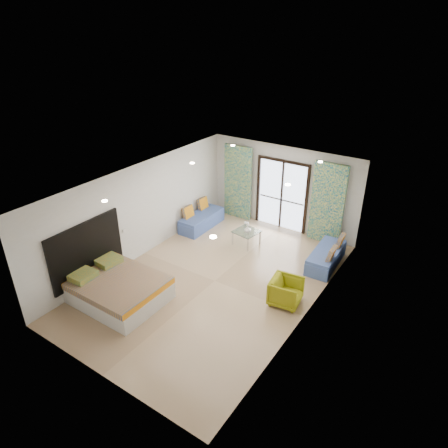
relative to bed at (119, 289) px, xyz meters
The scene contains 24 objects.
floor 2.44m from the bed, 52.38° to the left, with size 5.00×7.50×0.01m, color #9E805E, non-canonical shape.
ceiling 3.41m from the bed, 52.38° to the left, with size 5.00×7.50×0.01m, color silver, non-canonical shape.
wall_back 5.95m from the bed, 75.38° to the left, with size 5.00×0.01×2.70m, color silver, non-canonical shape.
wall_front 2.58m from the bed, 51.09° to the right, with size 5.00×0.01×2.70m, color silver, non-canonical shape.
wall_left 2.41m from the bed, 118.04° to the left, with size 0.01×7.50×2.70m, color silver, non-canonical shape.
wall_right 4.54m from the bed, 25.74° to the left, with size 0.01×7.50×2.70m, color silver, non-canonical shape.
balcony_door 5.91m from the bed, 75.31° to the left, with size 1.76×0.08×2.28m.
balcony_rail 5.87m from the bed, 75.33° to the left, with size 1.52×0.03×0.04m, color #595451.
curtain_left 5.57m from the bed, 90.75° to the left, with size 1.00×0.10×2.50m, color silver.
curtain_right 6.34m from the bed, 61.11° to the left, with size 1.00×0.10×2.50m, color silver.
downlight_a 2.37m from the bed, 46.17° to the right, with size 0.12×0.12×0.02m, color #FFE0B2.
downlight_b 3.73m from the bed, ahead, with size 0.12×0.12×0.02m, color #FFE0B2.
downlight_c 3.76m from the bed, 88.46° to the left, with size 0.12×0.12×0.02m, color #FFE0B2.
downlight_d 4.73m from the bed, 45.40° to the left, with size 0.12×0.12×0.02m, color #FFE0B2.
downlight_e 5.46m from the bed, 89.09° to the left, with size 0.12×0.12×0.02m, color #FFE0B2.
downlight_f 6.17m from the bed, 59.66° to the left, with size 0.12×0.12×0.02m, color #FFE0B2.
headboard 1.24m from the bed, behind, with size 0.06×2.10×1.50m, color black.
switch_plate 1.76m from the bed, 128.43° to the left, with size 0.02×0.10×0.10m, color silver.
bed is the anchor object (origin of this frame).
daybed_left 4.22m from the bed, 98.67° to the left, with size 0.67×1.70×0.83m.
daybed_right 5.58m from the bed, 49.92° to the left, with size 0.73×1.69×0.82m.
coffee_table 4.18m from the bed, 73.71° to the left, with size 0.76×0.76×0.78m.
vase 4.15m from the bed, 72.60° to the left, with size 0.21×0.22×0.21m, color white.
armchair 4.01m from the bed, 31.93° to the left, with size 0.71×0.66×0.73m, color #909012.
Camera 1 is at (4.98, -6.99, 6.08)m, focal length 32.00 mm.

